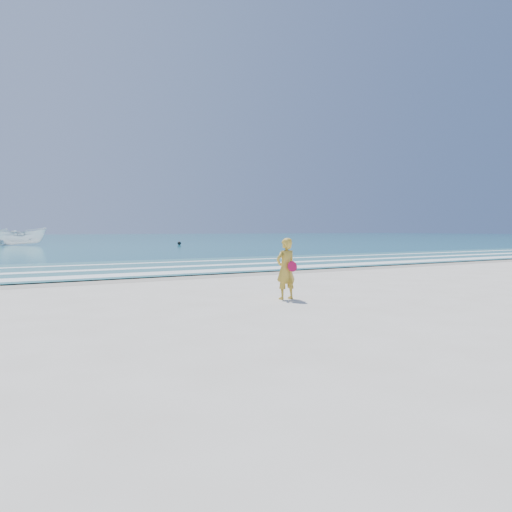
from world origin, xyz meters
TOP-DOWN VIEW (x-y plane):
  - ground at (0.00, 0.00)m, footprint 400.00×400.00m
  - wet_sand at (0.00, 9.00)m, footprint 400.00×2.40m
  - ocean at (0.00, 105.00)m, footprint 400.00×190.00m
  - shallow at (0.00, 14.00)m, footprint 400.00×10.00m
  - foam_near at (0.00, 10.30)m, footprint 400.00×1.40m
  - foam_mid at (0.00, 13.20)m, footprint 400.00×0.90m
  - foam_far at (0.00, 16.50)m, footprint 400.00×0.60m
  - boat at (-1.50, 53.07)m, footprint 5.41×2.62m
  - buoy at (14.09, 44.87)m, footprint 0.42×0.42m
  - woman at (-0.56, 1.85)m, footprint 0.59×0.43m

SIDE VIEW (x-z plane):
  - ground at x=0.00m, z-range 0.00..0.00m
  - wet_sand at x=0.00m, z-range 0.00..0.00m
  - ocean at x=0.00m, z-range 0.00..0.04m
  - shallow at x=0.00m, z-range 0.04..0.05m
  - foam_near at x=0.00m, z-range 0.05..0.06m
  - foam_mid at x=0.00m, z-range 0.05..0.06m
  - foam_far at x=0.00m, z-range 0.05..0.06m
  - buoy at x=14.09m, z-range 0.04..0.46m
  - woman at x=-0.56m, z-range 0.00..1.57m
  - boat at x=-1.50m, z-range 0.04..2.05m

